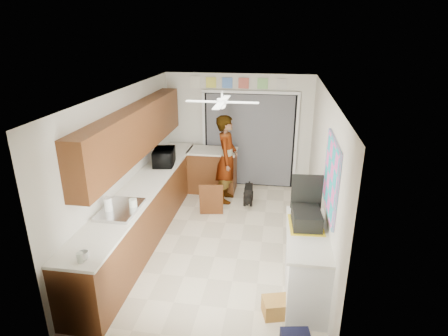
{
  "coord_description": "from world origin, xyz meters",
  "views": [
    {
      "loc": [
        0.91,
        -5.51,
        3.4
      ],
      "look_at": [
        0.0,
        0.4,
        1.15
      ],
      "focal_mm": 30.0,
      "sensor_mm": 36.0,
      "label": 1
    }
  ],
  "objects_px": {
    "microwave": "(164,157)",
    "cardboard_box": "(277,307)",
    "cup": "(84,256)",
    "paper_towel_roll": "(108,206)",
    "man": "(227,159)",
    "suitcase": "(306,218)",
    "dog": "(248,194)"
  },
  "relations": [
    {
      "from": "microwave",
      "to": "suitcase",
      "type": "bearing_deg",
      "value": -137.38
    },
    {
      "from": "cup",
      "to": "suitcase",
      "type": "height_order",
      "value": "suitcase"
    },
    {
      "from": "cup",
      "to": "cardboard_box",
      "type": "bearing_deg",
      "value": 13.32
    },
    {
      "from": "microwave",
      "to": "suitcase",
      "type": "xyz_separation_m",
      "value": [
        2.56,
        -1.98,
        -0.05
      ]
    },
    {
      "from": "cup",
      "to": "man",
      "type": "xyz_separation_m",
      "value": [
        1.08,
        3.75,
        -0.08
      ]
    },
    {
      "from": "microwave",
      "to": "suitcase",
      "type": "distance_m",
      "value": 3.24
    },
    {
      "from": "cup",
      "to": "suitcase",
      "type": "distance_m",
      "value": 2.79
    },
    {
      "from": "paper_towel_roll",
      "to": "dog",
      "type": "bearing_deg",
      "value": 55.43
    },
    {
      "from": "cardboard_box",
      "to": "suitcase",
      "type": "bearing_deg",
      "value": 64.35
    },
    {
      "from": "cardboard_box",
      "to": "cup",
      "type": "bearing_deg",
      "value": -166.68
    },
    {
      "from": "microwave",
      "to": "cup",
      "type": "bearing_deg",
      "value": 170.99
    },
    {
      "from": "microwave",
      "to": "cardboard_box",
      "type": "xyz_separation_m",
      "value": [
        2.24,
        -2.64,
        -0.98
      ]
    },
    {
      "from": "microwave",
      "to": "man",
      "type": "bearing_deg",
      "value": -72.03
    },
    {
      "from": "cup",
      "to": "suitcase",
      "type": "xyz_separation_m",
      "value": [
        2.52,
        1.19,
        0.05
      ]
    },
    {
      "from": "microwave",
      "to": "cardboard_box",
      "type": "relative_size",
      "value": 1.54
    },
    {
      "from": "dog",
      "to": "suitcase",
      "type": "bearing_deg",
      "value": -70.16
    },
    {
      "from": "microwave",
      "to": "cardboard_box",
      "type": "height_order",
      "value": "microwave"
    },
    {
      "from": "suitcase",
      "to": "man",
      "type": "bearing_deg",
      "value": 115.46
    },
    {
      "from": "microwave",
      "to": "paper_towel_roll",
      "type": "height_order",
      "value": "microwave"
    },
    {
      "from": "cup",
      "to": "paper_towel_roll",
      "type": "relative_size",
      "value": 0.54
    },
    {
      "from": "cup",
      "to": "man",
      "type": "relative_size",
      "value": 0.07
    },
    {
      "from": "cup",
      "to": "paper_towel_roll",
      "type": "xyz_separation_m",
      "value": [
        -0.21,
        1.11,
        0.07
      ]
    },
    {
      "from": "cup",
      "to": "paper_towel_roll",
      "type": "bearing_deg",
      "value": 100.84
    },
    {
      "from": "microwave",
      "to": "paper_towel_roll",
      "type": "xyz_separation_m",
      "value": [
        -0.17,
        -2.05,
        -0.03
      ]
    },
    {
      "from": "suitcase",
      "to": "dog",
      "type": "bearing_deg",
      "value": 107.7
    },
    {
      "from": "microwave",
      "to": "man",
      "type": "height_order",
      "value": "man"
    },
    {
      "from": "microwave",
      "to": "paper_towel_roll",
      "type": "bearing_deg",
      "value": 165.45
    },
    {
      "from": "man",
      "to": "cup",
      "type": "bearing_deg",
      "value": 164.0
    },
    {
      "from": "man",
      "to": "cardboard_box",
      "type": "bearing_deg",
      "value": -160.8
    },
    {
      "from": "microwave",
      "to": "paper_towel_roll",
      "type": "relative_size",
      "value": 2.34
    },
    {
      "from": "cardboard_box",
      "to": "man",
      "type": "height_order",
      "value": "man"
    },
    {
      "from": "suitcase",
      "to": "cardboard_box",
      "type": "relative_size",
      "value": 1.35
    }
  ]
}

